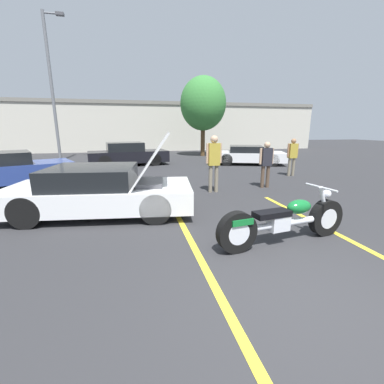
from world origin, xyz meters
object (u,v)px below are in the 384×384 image
object	(u,v)px
light_pole	(53,83)
show_car_hood_open	(101,191)
motorcycle	(284,221)
spectator_by_show_car	(266,161)
spectator_midground	(214,159)
parked_car_right_row	(248,155)
spectator_near_motorcycle	(292,154)
parked_car_mid_row	(128,154)
parked_car_left_row	(5,170)
tree_background	(203,104)

from	to	relation	value
light_pole	show_car_hood_open	size ratio (longest dim) A/B	1.89
light_pole	motorcycle	xyz separation A→B (m)	(7.07, -14.11, -4.24)
spectator_by_show_car	spectator_midground	world-z (taller)	spectator_midground
show_car_hood_open	parked_car_right_row	world-z (taller)	show_car_hood_open
spectator_near_motorcycle	show_car_hood_open	bearing A→B (deg)	-154.61
parked_car_mid_row	spectator_near_motorcycle	xyz separation A→B (m)	(7.01, -5.09, 0.35)
motorcycle	spectator_near_motorcycle	distance (m)	7.35
motorcycle	parked_car_mid_row	xyz separation A→B (m)	(-2.87, 11.15, 0.19)
parked_car_left_row	spectator_midground	xyz separation A→B (m)	(6.92, -2.33, 0.49)
tree_background	parked_car_mid_row	bearing A→B (deg)	-143.72
tree_background	show_car_hood_open	xyz separation A→B (m)	(-5.95, -12.66, -3.20)
spectator_near_motorcycle	motorcycle	bearing A→B (deg)	-124.38
parked_car_left_row	spectator_midground	world-z (taller)	spectator_midground
show_car_hood_open	parked_car_right_row	xyz separation A→B (m)	(7.29, 7.57, -0.05)
motorcycle	parked_car_mid_row	bearing A→B (deg)	95.89
spectator_near_motorcycle	spectator_by_show_car	distance (m)	2.90
tree_background	motorcycle	size ratio (longest dim) A/B	2.14
light_pole	parked_car_mid_row	distance (m)	6.55
motorcycle	spectator_by_show_car	world-z (taller)	spectator_by_show_car
light_pole	spectator_midground	size ratio (longest dim) A/B	4.71
parked_car_right_row	parked_car_left_row	xyz separation A→B (m)	(-10.93, -3.77, 0.08)
spectator_near_motorcycle	spectator_by_show_car	world-z (taller)	spectator_near_motorcycle
spectator_by_show_car	spectator_midground	xyz separation A→B (m)	(-1.97, -0.25, 0.16)
show_car_hood_open	spectator_near_motorcycle	bearing A→B (deg)	32.81
tree_background	parked_car_right_row	world-z (taller)	tree_background
light_pole	parked_car_mid_row	world-z (taller)	light_pole
motorcycle	spectator_midground	size ratio (longest dim) A/B	1.47
tree_background	spectator_near_motorcycle	xyz separation A→B (m)	(1.55, -9.10, -2.82)
light_pole	spectator_by_show_car	bearing A→B (deg)	-47.82
tree_background	spectator_near_motorcycle	size ratio (longest dim) A/B	3.54
light_pole	spectator_near_motorcycle	distance (m)	14.29
parked_car_mid_row	tree_background	bearing A→B (deg)	27.23
light_pole	spectator_by_show_car	world-z (taller)	light_pole
parked_car_left_row	spectator_near_motorcycle	bearing A→B (deg)	-24.87
motorcycle	show_car_hood_open	size ratio (longest dim) A/B	0.59
parked_car_right_row	spectator_near_motorcycle	size ratio (longest dim) A/B	2.78
parked_car_left_row	spectator_near_motorcycle	size ratio (longest dim) A/B	2.84
show_car_hood_open	spectator_near_motorcycle	distance (m)	8.31
parked_car_mid_row	spectator_by_show_car	world-z (taller)	spectator_by_show_car
tree_background	spectator_midground	xyz separation A→B (m)	(-2.66, -11.19, -2.68)
show_car_hood_open	parked_car_left_row	bearing A→B (deg)	141.14
parked_car_left_row	spectator_by_show_car	distance (m)	9.14
tree_background	spectator_midground	distance (m)	11.81
light_pole	parked_car_mid_row	size ratio (longest dim) A/B	1.89
light_pole	tree_background	size ratio (longest dim) A/B	1.50
tree_background	parked_car_left_row	xyz separation A→B (m)	(-9.58, -8.86, -3.17)
spectator_by_show_car	spectator_midground	bearing A→B (deg)	-172.84
spectator_by_show_car	parked_car_right_row	bearing A→B (deg)	70.79
parked_car_left_row	light_pole	bearing A→B (deg)	66.96
tree_background	spectator_midground	world-z (taller)	tree_background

